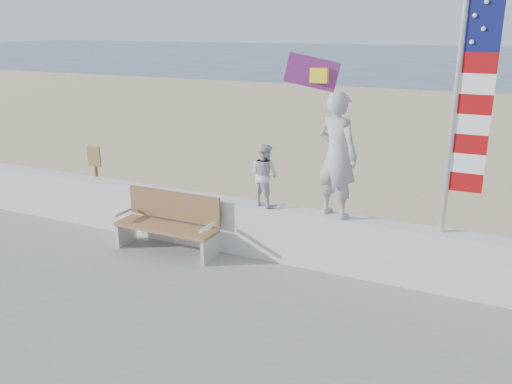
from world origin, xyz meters
TOP-DOWN VIEW (x-y plane):
  - ground at (0.00, 0.00)m, footprint 220.00×220.00m
  - sand at (0.00, 9.00)m, footprint 90.00×40.00m
  - seawall at (0.00, 2.00)m, footprint 30.00×0.35m
  - adult at (1.44, 2.00)m, footprint 0.81×0.68m
  - child at (0.26, 2.00)m, footprint 0.60×0.53m
  - bench at (-1.32, 1.55)m, footprint 1.80×0.57m
  - flag at (3.15, 2.00)m, footprint 0.50×0.08m
  - parafoil_kite at (0.34, 3.95)m, footprint 1.06×0.58m
  - sign at (-3.86, 2.68)m, footprint 0.32×0.07m

SIDE VIEW (x-z plane):
  - ground at x=0.00m, z-range 0.00..0.00m
  - sand at x=0.00m, z-range 0.00..0.08m
  - seawall at x=0.00m, z-range 0.18..1.08m
  - bench at x=-1.32m, z-range 0.19..1.19m
  - sign at x=-3.86m, z-range 0.21..1.67m
  - child at x=0.26m, z-range 1.08..2.10m
  - adult at x=1.44m, z-range 1.08..2.98m
  - flag at x=3.15m, z-range 1.24..4.74m
  - parafoil_kite at x=0.34m, z-range 2.70..3.41m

